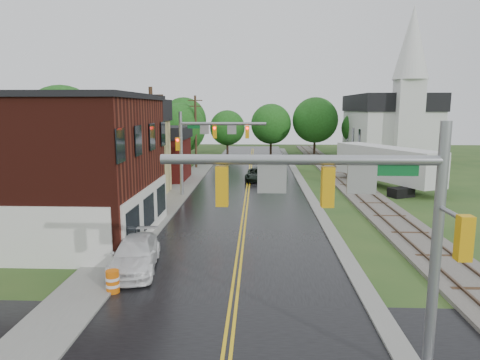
# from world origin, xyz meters

# --- Properties ---
(main_road) EXTENTS (10.00, 90.00, 0.02)m
(main_road) POSITION_xyz_m (0.00, 30.00, 0.00)
(main_road) COLOR black
(main_road) RESTS_ON ground
(curb_right) EXTENTS (0.80, 70.00, 0.12)m
(curb_right) POSITION_xyz_m (5.40, 35.00, 0.00)
(curb_right) COLOR gray
(curb_right) RESTS_ON ground
(sidewalk_left) EXTENTS (2.40, 50.00, 0.12)m
(sidewalk_left) POSITION_xyz_m (-6.20, 25.00, 0.00)
(sidewalk_left) COLOR gray
(sidewalk_left) RESTS_ON ground
(brick_building) EXTENTS (14.30, 10.30, 8.30)m
(brick_building) POSITION_xyz_m (-12.48, 15.00, 4.15)
(brick_building) COLOR #43150E
(brick_building) RESTS_ON ground
(yellow_house) EXTENTS (8.00, 7.00, 6.40)m
(yellow_house) POSITION_xyz_m (-11.00, 26.00, 3.20)
(yellow_house) COLOR tan
(yellow_house) RESTS_ON ground
(darkred_building) EXTENTS (7.00, 6.00, 4.40)m
(darkred_building) POSITION_xyz_m (-10.00, 35.00, 2.20)
(darkred_building) COLOR #3F0F0C
(darkred_building) RESTS_ON ground
(church) EXTENTS (10.40, 18.40, 20.00)m
(church) POSITION_xyz_m (20.00, 53.74, 5.83)
(church) COLOR silver
(church) RESTS_ON ground
(railroad) EXTENTS (3.20, 80.00, 0.30)m
(railroad) POSITION_xyz_m (10.00, 35.00, 0.11)
(railroad) COLOR #59544C
(railroad) RESTS_ON ground
(traffic_signal_near) EXTENTS (7.34, 0.30, 7.20)m
(traffic_signal_near) POSITION_xyz_m (3.47, 2.00, 4.97)
(traffic_signal_near) COLOR gray
(traffic_signal_near) RESTS_ON ground
(traffic_signal_far) EXTENTS (7.34, 0.43, 7.20)m
(traffic_signal_far) POSITION_xyz_m (-3.47, 27.00, 4.97)
(traffic_signal_far) COLOR gray
(traffic_signal_far) RESTS_ON ground
(utility_pole_b) EXTENTS (1.80, 0.28, 9.00)m
(utility_pole_b) POSITION_xyz_m (-6.80, 22.00, 4.72)
(utility_pole_b) COLOR #382616
(utility_pole_b) RESTS_ON ground
(utility_pole_c) EXTENTS (1.80, 0.28, 9.00)m
(utility_pole_c) POSITION_xyz_m (-6.80, 44.00, 4.72)
(utility_pole_c) COLOR #382616
(utility_pole_c) RESTS_ON ground
(tree_left_b) EXTENTS (7.60, 7.60, 9.69)m
(tree_left_b) POSITION_xyz_m (-17.85, 31.90, 5.72)
(tree_left_b) COLOR black
(tree_left_b) RESTS_ON ground
(tree_left_c) EXTENTS (6.00, 6.00, 7.65)m
(tree_left_c) POSITION_xyz_m (-13.85, 39.90, 4.51)
(tree_left_c) COLOR black
(tree_left_c) RESTS_ON ground
(tree_left_e) EXTENTS (6.40, 6.40, 8.16)m
(tree_left_e) POSITION_xyz_m (-8.85, 45.90, 4.81)
(tree_left_e) COLOR black
(tree_left_e) RESTS_ON ground
(suv_dark) EXTENTS (2.47, 4.80, 1.30)m
(suv_dark) POSITION_xyz_m (0.80, 35.00, 0.65)
(suv_dark) COLOR black
(suv_dark) RESTS_ON ground
(sedan_silver) EXTENTS (1.84, 4.42, 1.42)m
(sedan_silver) POSITION_xyz_m (2.63, 37.49, 0.71)
(sedan_silver) COLOR #ABABB0
(sedan_silver) RESTS_ON ground
(pickup_white) EXTENTS (2.67, 5.20, 1.44)m
(pickup_white) POSITION_xyz_m (-4.80, 10.00, 0.72)
(pickup_white) COLOR white
(pickup_white) RESTS_ON ground
(semi_trailer) EXTENTS (7.53, 12.22, 3.86)m
(semi_trailer) POSITION_xyz_m (13.14, 31.84, 2.29)
(semi_trailer) COLOR black
(semi_trailer) RESTS_ON ground
(construction_barrel) EXTENTS (0.56, 0.56, 0.96)m
(construction_barrel) POSITION_xyz_m (-5.00, 7.41, 0.48)
(construction_barrel) COLOR #D75E09
(construction_barrel) RESTS_ON ground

